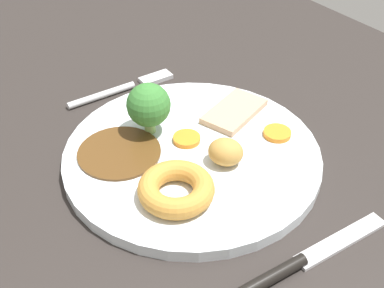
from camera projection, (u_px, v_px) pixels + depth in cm
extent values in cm
cube|color=#2B2623|center=(217.00, 178.00, 58.31)|extent=(120.00, 84.00, 3.60)
cylinder|color=white|center=(192.00, 156.00, 57.44)|extent=(28.66, 28.66, 1.40)
cylinder|color=#563819|center=(119.00, 152.00, 56.58)|extent=(9.24, 9.24, 0.30)
cube|color=tan|center=(234.00, 111.00, 62.29)|extent=(6.99, 9.29, 0.80)
torus|color=#C68938|center=(176.00, 189.00, 50.69)|extent=(7.72, 7.72, 2.18)
ellipsoid|color=#BC8C42|center=(225.00, 152.00, 54.51)|extent=(5.02, 4.91, 2.95)
cylinder|color=orange|center=(187.00, 139.00, 58.26)|extent=(3.13, 3.13, 0.57)
cylinder|color=orange|center=(277.00, 133.00, 59.07)|extent=(3.20, 3.20, 0.58)
cylinder|color=#8CB766|center=(150.00, 125.00, 59.24)|extent=(1.26, 1.26, 1.95)
sphere|color=#387A33|center=(149.00, 105.00, 57.53)|extent=(5.03, 5.03, 5.03)
cylinder|color=silver|center=(102.00, 95.00, 67.56)|extent=(1.36, 9.53, 0.90)
cube|color=silver|center=(156.00, 78.00, 71.20)|extent=(2.21, 4.59, 0.60)
cylinder|color=black|center=(266.00, 280.00, 44.51)|extent=(1.82, 8.56, 1.20)
cube|color=silver|center=(341.00, 241.00, 48.48)|extent=(2.46, 10.60, 0.40)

